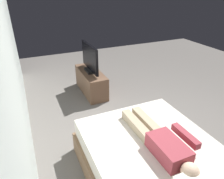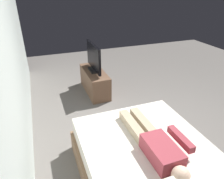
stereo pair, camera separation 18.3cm
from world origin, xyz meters
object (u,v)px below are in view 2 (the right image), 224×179
(person, at_px, (156,144))
(tv_stand, at_px, (95,81))
(remote, at_px, (177,132))
(bed, at_px, (151,170))
(tv, at_px, (94,58))

(person, xyz_separation_m, tv_stand, (2.57, -0.02, -0.37))
(remote, bearing_deg, person, 110.47)
(bed, height_order, tv_stand, bed)
(person, distance_m, tv, 2.57)
(tv_stand, distance_m, tv, 0.53)
(bed, relative_size, remote, 13.12)
(tv, bearing_deg, person, 179.52)
(bed, relative_size, person, 1.56)
(tv, bearing_deg, bed, 178.43)
(person, distance_m, tv_stand, 2.59)
(person, relative_size, tv, 1.43)
(tv_stand, height_order, tv, tv)
(person, height_order, tv_stand, person)
(person, relative_size, remote, 8.40)
(bed, height_order, person, person)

